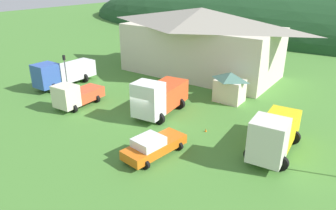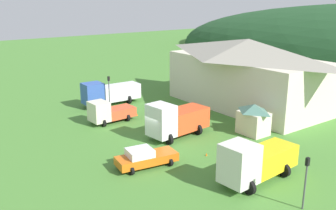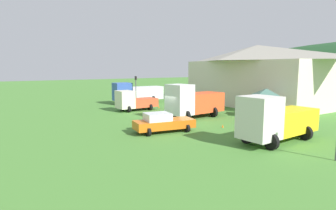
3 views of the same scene
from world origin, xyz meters
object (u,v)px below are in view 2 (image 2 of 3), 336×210
traffic_light_west (109,89)px  traffic_light_east (306,178)px  play_shed_cream (253,119)px  service_pickup_orange (145,157)px  box_truck_blue (109,93)px  traffic_cone_mid_row (206,156)px  depot_building (247,72)px  light_truck_cream (108,112)px  heavy_rig_white (175,119)px  flatbed_truck_yellow (255,161)px  traffic_cone_near_pickup (137,115)px

traffic_light_west → traffic_light_east: traffic_light_west is taller
play_shed_cream → traffic_light_west: traffic_light_west is taller
play_shed_cream → service_pickup_orange: bearing=-89.6°
box_truck_blue → traffic_light_west: (1.77, -0.84, 0.91)m
traffic_light_east → service_pickup_orange: bearing=-157.0°
traffic_light_west → traffic_cone_mid_row: bearing=0.5°
depot_building → traffic_light_east: (19.38, -15.30, -2.12)m
light_truck_cream → heavy_rig_white: (7.97, 3.35, 0.57)m
play_shed_cream → flatbed_truck_yellow: size_ratio=0.44×
heavy_rig_white → flatbed_truck_yellow: bearing=79.2°
flatbed_truck_yellow → traffic_light_east: traffic_light_east is taller
play_shed_cream → traffic_light_west: size_ratio=0.76×
heavy_rig_white → traffic_light_west: (-12.51, -0.81, 0.74)m
heavy_rig_white → box_truck_blue: bearing=-96.0°
traffic_light_east → traffic_cone_mid_row: bearing=176.4°
heavy_rig_white → service_pickup_orange: bearing=27.6°
traffic_light_west → traffic_cone_near_pickup: (4.24, 1.36, -2.56)m
box_truck_blue → traffic_light_east: (30.02, -1.32, 0.65)m
play_shed_cream → box_truck_blue: size_ratio=0.42×
service_pickup_orange → play_shed_cream: bearing=-171.4°
depot_building → traffic_light_west: bearing=-120.9°
heavy_rig_white → traffic_cone_mid_row: heavy_rig_white is taller
play_shed_cream → traffic_light_east: size_ratio=0.86×
depot_building → light_truck_cream: 18.16m
traffic_light_west → traffic_cone_mid_row: traffic_light_west is taller
traffic_light_west → traffic_cone_near_pickup: bearing=17.7°
play_shed_cream → heavy_rig_white: size_ratio=0.47×
flatbed_truck_yellow → traffic_cone_near_pickup: flatbed_truck_yellow is taller
box_truck_blue → traffic_cone_mid_row: bearing=88.7°
play_shed_cream → traffic_cone_mid_row: (1.40, -7.55, -1.63)m
heavy_rig_white → traffic_light_east: traffic_light_east is taller
light_truck_cream → service_pickup_orange: (12.10, -2.89, -0.41)m
depot_building → traffic_light_west: 17.37m
depot_building → heavy_rig_white: depot_building is taller
depot_building → play_shed_cream: size_ratio=6.68×
depot_building → traffic_light_east: bearing=-38.3°
play_shed_cream → flatbed_truck_yellow: flatbed_truck_yellow is taller
box_truck_blue → traffic_light_west: traffic_light_west is taller
play_shed_cream → light_truck_cream: size_ratio=0.61×
depot_building → traffic_light_east: 24.79m
traffic_cone_mid_row → traffic_light_east: bearing=-3.6°
traffic_light_east → traffic_cone_near_pickup: traffic_light_east is taller
traffic_cone_mid_row → depot_building: bearing=121.7°
service_pickup_orange → traffic_cone_near_pickup: bearing=-110.6°
light_truck_cream → traffic_light_west: size_ratio=1.25×
depot_building → light_truck_cream: bearing=-104.0°
box_truck_blue → heavy_rig_white: 14.28m
box_truck_blue → traffic_cone_near_pickup: box_truck_blue is taller
box_truck_blue → traffic_light_east: bearing=88.1°
light_truck_cream → box_truck_blue: bearing=-120.6°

